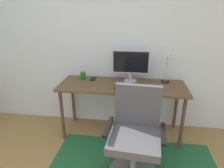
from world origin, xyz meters
name	(u,v)px	position (x,y,z in m)	size (l,w,h in m)	color
wall_back	(96,38)	(0.00, 2.20, 1.30)	(6.00, 0.10, 2.60)	silver
area_rug	(133,167)	(0.60, 1.19, 0.00)	(1.89, 1.03, 0.01)	#1F5C33
desk	(122,90)	(0.41, 1.84, 0.67)	(1.66, 0.58, 0.75)	brown
monitor	(131,63)	(0.50, 1.99, 1.00)	(0.50, 0.18, 0.43)	#B2B2B7
keyboard	(131,88)	(0.53, 1.72, 0.76)	(0.43, 0.13, 0.02)	black
computer_mouse	(155,87)	(0.82, 1.76, 0.77)	(0.06, 0.10, 0.03)	black
coffee_cup	(83,75)	(-0.16, 1.99, 0.80)	(0.07, 0.07, 0.10)	#176A22
cell_phone	(93,79)	(-0.02, 2.00, 0.75)	(0.07, 0.14, 0.01)	black
desk_lamp	(167,61)	(0.98, 2.02, 1.04)	(0.11, 0.11, 0.42)	black
office_chair	(135,140)	(0.61, 1.15, 0.41)	(0.61, 0.54, 0.96)	slate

